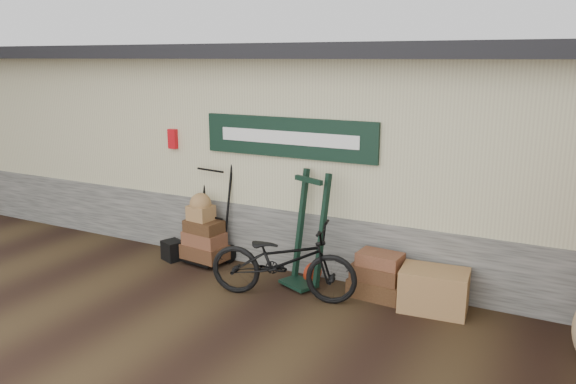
% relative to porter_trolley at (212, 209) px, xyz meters
% --- Properties ---
extents(ground, '(80.00, 80.00, 0.00)m').
position_rel_porter_trolley_xyz_m(ground, '(1.54, -0.85, -0.80)').
color(ground, black).
rests_on(ground, ground).
extents(station_building, '(14.40, 4.10, 3.20)m').
position_rel_porter_trolley_xyz_m(station_building, '(1.53, 1.89, 0.82)').
color(station_building, '#4C4C47').
rests_on(station_building, ground).
extents(porter_trolley, '(0.87, 0.70, 1.60)m').
position_rel_porter_trolley_xyz_m(porter_trolley, '(0.00, 0.00, 0.00)').
color(porter_trolley, black).
rests_on(porter_trolley, ground).
extents(green_barrow, '(0.70, 0.66, 1.56)m').
position_rel_porter_trolley_xyz_m(green_barrow, '(1.70, -0.19, -0.02)').
color(green_barrow, black).
rests_on(green_barrow, ground).
extents(suitcase_stack, '(0.72, 0.48, 0.61)m').
position_rel_porter_trolley_xyz_m(suitcase_stack, '(2.66, -0.14, -0.49)').
color(suitcase_stack, '#3C2313').
rests_on(suitcase_stack, ground).
extents(wicker_hamper, '(0.84, 0.59, 0.52)m').
position_rel_porter_trolley_xyz_m(wicker_hamper, '(3.41, -0.20, -0.54)').
color(wicker_hamper, '#906039').
rests_on(wicker_hamper, ground).
extents(black_trunk, '(0.37, 0.35, 0.30)m').
position_rel_porter_trolley_xyz_m(black_trunk, '(-0.55, -0.28, -0.65)').
color(black_trunk, black).
rests_on(black_trunk, ground).
extents(bicycle, '(1.08, 2.02, 1.12)m').
position_rel_porter_trolley_xyz_m(bicycle, '(1.60, -0.73, -0.24)').
color(bicycle, black).
rests_on(bicycle, ground).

